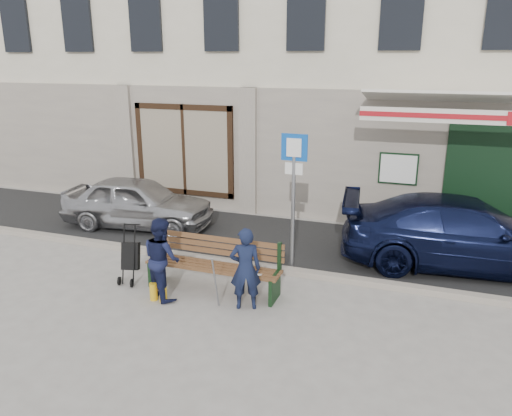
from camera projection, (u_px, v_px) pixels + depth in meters
The scene contains 11 objects.
ground at pixel (225, 304), 8.25m from camera, with size 80.00×80.00×0.00m, color #9E9991.
asphalt_lane at pixel (280, 241), 11.04m from camera, with size 60.00×3.20×0.01m, color #282828.
curb at pixel (255, 266), 9.58m from camera, with size 60.00×0.18×0.12m, color #9E9384.
building at pixel (336, 19), 14.43m from camera, with size 20.00×8.27×10.00m.
car_silver at pixel (138, 202), 11.85m from camera, with size 1.44×3.57×1.22m, color #A7A7AB.
car_navy at pixel (465, 234), 9.54m from camera, with size 1.89×4.66×1.35m, color black.
parking_sign at pixel (294, 181), 9.05m from camera, with size 0.48×0.08×2.61m.
bench at pixel (211, 266), 8.62m from camera, with size 2.40×1.17×0.98m.
man at pixel (245, 269), 7.93m from camera, with size 0.50×0.33×1.37m, color #131A35.
woman at pixel (162, 258), 8.30m from camera, with size 0.68×0.53×1.41m, color #141939.
stroller at pixel (130, 257), 8.94m from camera, with size 0.37×0.47×1.06m.
Camera 1 is at (2.98, -6.83, 3.91)m, focal length 35.00 mm.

